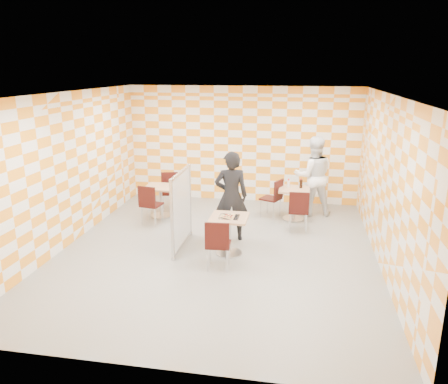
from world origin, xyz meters
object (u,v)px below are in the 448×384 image
(chair_second_side, at_px, (274,195))
(sport_bottle, at_px, (288,183))
(soda_bottle, at_px, (301,184))
(partition, at_px, (182,209))
(empty_table, at_px, (161,196))
(chair_second_front, at_px, (299,208))
(man_white, at_px, (313,176))
(chair_empty_near, at_px, (149,202))
(chair_empty_far, at_px, (170,188))
(chair_main_front, at_px, (218,241))
(main_table, at_px, (229,229))
(second_table, at_px, (294,199))
(man_dark, at_px, (231,196))

(chair_second_side, distance_m, sport_bottle, 0.43)
(soda_bottle, bearing_deg, partition, -137.14)
(empty_table, relative_size, chair_second_front, 0.81)
(man_white, xyz_separation_m, soda_bottle, (-0.28, -0.39, -0.10))
(chair_second_side, height_order, chair_empty_near, same)
(chair_second_front, relative_size, chair_empty_far, 1.00)
(chair_main_front, distance_m, chair_empty_near, 2.79)
(main_table, relative_size, chair_empty_far, 0.81)
(second_table, height_order, soda_bottle, soda_bottle)
(chair_empty_near, xyz_separation_m, soda_bottle, (3.33, 1.02, 0.31))
(chair_empty_near, distance_m, chair_empty_far, 1.21)
(chair_empty_far, bearing_deg, chair_empty_near, -95.24)
(empty_table, height_order, man_dark, man_dark)
(chair_second_side, xyz_separation_m, man_white, (0.89, 0.41, 0.41))
(sport_bottle, bearing_deg, chair_empty_far, 177.09)
(main_table, xyz_separation_m, chair_empty_near, (-2.02, 1.27, 0.04))
(chair_second_front, height_order, chair_empty_near, same)
(chair_empty_near, distance_m, sport_bottle, 3.23)
(chair_main_front, bearing_deg, empty_table, 125.75)
(chair_second_front, bearing_deg, soda_bottle, 88.07)
(main_table, height_order, chair_empty_near, chair_empty_near)
(chair_empty_near, distance_m, man_white, 3.90)
(empty_table, height_order, chair_main_front, chair_main_front)
(empty_table, bearing_deg, main_table, -43.77)
(sport_bottle, bearing_deg, chair_second_side, -171.57)
(chair_second_side, bearing_deg, man_dark, -117.40)
(second_table, height_order, chair_empty_far, chair_empty_far)
(second_table, relative_size, sport_bottle, 3.75)
(sport_bottle, height_order, soda_bottle, soda_bottle)
(chair_second_front, height_order, soda_bottle, soda_bottle)
(chair_second_front, xyz_separation_m, man_dark, (-1.36, -0.64, 0.38))
(chair_empty_far, xyz_separation_m, man_dark, (1.83, -1.72, 0.38))
(empty_table, relative_size, soda_bottle, 3.26)
(empty_table, xyz_separation_m, chair_empty_near, (-0.06, -0.61, 0.04))
(chair_second_side, distance_m, chair_empty_near, 2.91)
(partition, height_order, man_dark, man_dark)
(sport_bottle, distance_m, soda_bottle, 0.29)
(chair_second_front, bearing_deg, second_table, 98.25)
(partition, bearing_deg, main_table, -10.26)
(partition, height_order, man_white, man_white)
(chair_empty_far, distance_m, partition, 2.49)
(chair_main_front, bearing_deg, chair_empty_near, 134.14)
(main_table, bearing_deg, partition, 169.74)
(chair_main_front, xyz_separation_m, soda_bottle, (1.39, 3.03, 0.31))
(man_dark, relative_size, sport_bottle, 9.26)
(main_table, relative_size, chair_main_front, 0.81)
(empty_table, bearing_deg, partition, -59.80)
(chair_second_front, xyz_separation_m, chair_empty_near, (-3.30, -0.13, 0.00))
(second_table, xyz_separation_m, partition, (-2.13, -2.03, 0.28))
(second_table, distance_m, chair_empty_near, 3.32)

